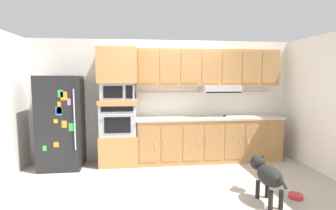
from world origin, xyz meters
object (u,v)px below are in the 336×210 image
Objects in this scene: microwave at (118,91)px; dog_food_bowl at (296,196)px; refrigerator at (61,122)px; dog at (267,174)px; built_in_oven at (118,119)px; screwdriver at (225,116)px.

microwave reaches higher than dog_food_bowl.
dog_food_bowl is (3.69, -1.78, -0.85)m from refrigerator.
dog is at bearing -29.41° from refrigerator.
dog is (2.15, -1.88, -0.51)m from built_in_oven.
microwave is 3.82× the size of screwdriver.
refrigerator is at bearing -178.24° from screwdriver.
built_in_oven is at bearing -179.15° from screwdriver.
refrigerator is 8.80× the size of dog_food_bowl.
built_in_oven is 2.20m from screwdriver.
microwave is 3.05m from dog.
dog is (-0.05, -1.92, -0.54)m from screwdriver.
microwave is at bearing -0.77° from built_in_oven.
screwdriver is 0.84× the size of dog_food_bowl.
dog is (2.15, -1.88, -1.07)m from microwave.
screwdriver is 1.99m from dog.
dog_food_bowl is at bearing -88.05° from dog.
microwave reaches higher than dog.
built_in_oven reaches higher than dog.
refrigerator is at bearing 58.51° from dog.
refrigerator is at bearing -176.38° from microwave.
refrigerator is 1.22m from microwave.
screwdriver reaches higher than dog_food_bowl.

